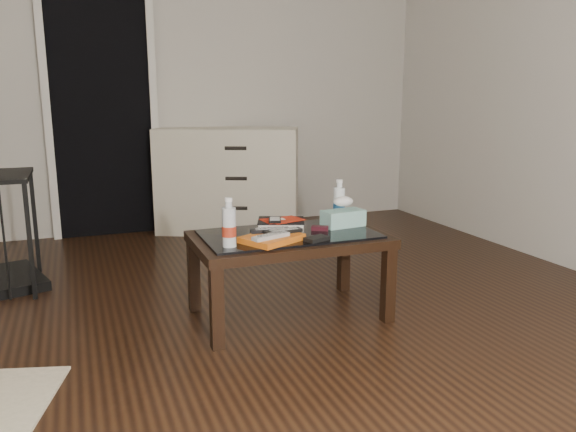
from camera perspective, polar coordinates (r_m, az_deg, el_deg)
name	(u,v)px	position (r m, az deg, el deg)	size (l,w,h in m)	color
ground	(231,340)	(2.83, -5.84, -12.44)	(5.00, 5.00, 0.00)	black
doorway	(102,114)	(4.96, -18.36, 9.83)	(0.90, 0.08, 2.07)	black
coffee_table	(289,245)	(2.98, 0.07, -2.94)	(1.00, 0.60, 0.46)	black
dresser	(228,180)	(4.93, -6.08, 3.66)	(1.30, 0.95, 0.90)	beige
magazines	(272,238)	(2.79, -1.66, -2.28)	(0.28, 0.21, 0.03)	#CB5B13
remote_silver	(271,236)	(2.73, -1.76, -2.05)	(0.20, 0.05, 0.02)	#A2A2A7
remote_black_front	(283,231)	(2.83, -0.48, -1.54)	(0.20, 0.05, 0.02)	black
remote_black_back	(270,230)	(2.85, -1.84, -1.42)	(0.20, 0.05, 0.02)	black
textbook	(281,224)	(3.06, -0.71, -0.82)	(0.25, 0.20, 0.05)	black
dvd_mailers	(280,220)	(3.05, -0.83, -0.38)	(0.19, 0.14, 0.01)	#B8200C
ipod	(275,220)	(3.00, -1.34, -0.39)	(0.06, 0.10, 0.02)	black
flip_phone	(320,228)	(3.02, 3.26, -1.24)	(0.09, 0.05, 0.02)	black
wallet	(317,239)	(2.81, 2.93, -2.32)	(0.12, 0.07, 0.02)	black
water_bottle_left	(229,222)	(2.69, -6.02, -0.64)	(0.07, 0.07, 0.24)	silver
water_bottle_right	(339,200)	(3.26, 5.21, 1.64)	(0.07, 0.07, 0.24)	white
tissue_box	(343,218)	(3.12, 5.61, -0.23)	(0.23, 0.12, 0.09)	teal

